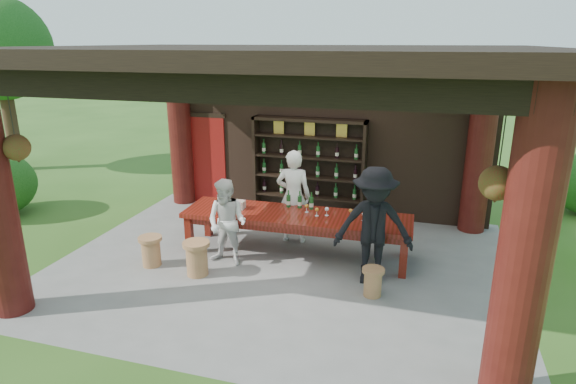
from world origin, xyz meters
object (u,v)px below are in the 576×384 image
(guest_man, at_px, (374,226))
(guest_woman, at_px, (227,223))
(tasting_table, at_px, (296,220))
(napkin_basket, at_px, (237,205))
(host, at_px, (293,196))
(stool_far_left, at_px, (151,250))
(stool_near_right, at_px, (373,281))
(wine_shelf, at_px, (309,168))
(stool_near_left, at_px, (197,257))

(guest_man, bearing_deg, guest_woman, 172.93)
(tasting_table, relative_size, napkin_basket, 15.11)
(host, xyz_separation_m, napkin_basket, (-0.87, -0.58, -0.05))
(stool_far_left, relative_size, host, 0.29)
(stool_near_right, bearing_deg, tasting_table, 143.75)
(stool_far_left, height_order, host, host)
(host, distance_m, napkin_basket, 1.05)
(tasting_table, height_order, guest_man, guest_man)
(guest_man, bearing_deg, stool_near_right, -87.84)
(wine_shelf, bearing_deg, host, -87.07)
(tasting_table, xyz_separation_m, host, (-0.21, 0.57, 0.23))
(wine_shelf, xyz_separation_m, tasting_table, (0.29, -1.99, -0.41))
(guest_man, bearing_deg, stool_near_left, -176.05)
(guest_woman, relative_size, guest_man, 0.79)
(stool_near_right, xyz_separation_m, guest_woman, (-2.45, 0.41, 0.50))
(wine_shelf, distance_m, stool_far_left, 3.71)
(wine_shelf, height_order, stool_near_left, wine_shelf)
(host, bearing_deg, napkin_basket, 27.70)
(stool_near_left, distance_m, host, 2.15)
(stool_near_right, height_order, stool_far_left, stool_far_left)
(tasting_table, bearing_deg, wine_shelf, 98.14)
(tasting_table, relative_size, stool_near_left, 6.98)
(stool_near_left, bearing_deg, guest_woman, 59.47)
(tasting_table, distance_m, stool_near_right, 1.85)
(wine_shelf, distance_m, stool_near_right, 3.62)
(host, bearing_deg, stool_near_right, 129.28)
(tasting_table, relative_size, stool_far_left, 7.71)
(host, xyz_separation_m, guest_woman, (-0.78, -1.23, -0.14))
(stool_near_right, height_order, napkin_basket, napkin_basket)
(stool_near_left, xyz_separation_m, stool_far_left, (-0.88, 0.09, -0.03))
(stool_near_left, bearing_deg, host, 58.08)
(stool_near_left, height_order, stool_near_right, stool_near_left)
(host, distance_m, guest_woman, 1.47)
(guest_woman, relative_size, napkin_basket, 5.60)
(stool_near_left, height_order, stool_far_left, stool_near_left)
(wine_shelf, height_order, tasting_table, wine_shelf)
(wine_shelf, xyz_separation_m, napkin_basket, (-0.79, -2.00, -0.23))
(wine_shelf, relative_size, napkin_basket, 9.10)
(host, bearing_deg, stool_near_left, 51.85)
(stool_near_left, xyz_separation_m, host, (1.10, 1.76, 0.57))
(tasting_table, relative_size, guest_woman, 2.70)
(host, relative_size, guest_man, 0.94)
(stool_near_left, relative_size, host, 0.32)
(wine_shelf, xyz_separation_m, host, (0.07, -1.42, -0.18))
(stool_near_right, relative_size, host, 0.25)
(stool_far_left, bearing_deg, stool_near_left, -5.70)
(tasting_table, distance_m, stool_near_left, 1.80)
(stool_near_left, height_order, guest_woman, guest_woman)
(wine_shelf, height_order, guest_woman, wine_shelf)
(tasting_table, bearing_deg, guest_woman, -146.55)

